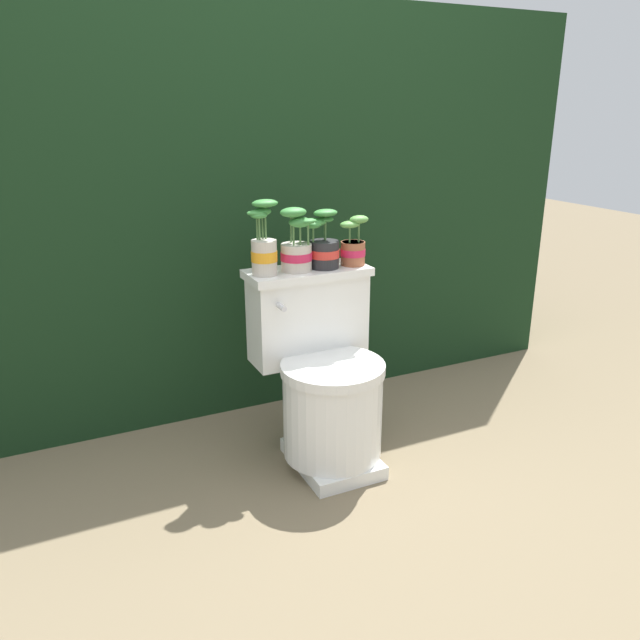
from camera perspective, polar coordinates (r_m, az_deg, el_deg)
ground_plane at (r=2.40m, az=1.26°, el=-13.18°), size 12.00×12.00×0.00m
hedge_backdrop at (r=2.98m, az=-7.39°, el=10.49°), size 3.01×0.80×1.69m
toilet at (r=2.31m, az=0.36°, el=-5.41°), size 0.46×0.50×0.71m
potted_plant_left at (r=2.21m, az=-5.17°, el=6.75°), size 0.11×0.10×0.26m
potted_plant_midleft at (r=2.25m, az=-2.17°, el=6.68°), size 0.13×0.12×0.23m
potted_plant_middle at (r=2.30m, az=0.29°, el=6.83°), size 0.14×0.11×0.21m
potted_plant_midright at (r=2.35m, az=3.05°, el=6.69°), size 0.11×0.09×0.19m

